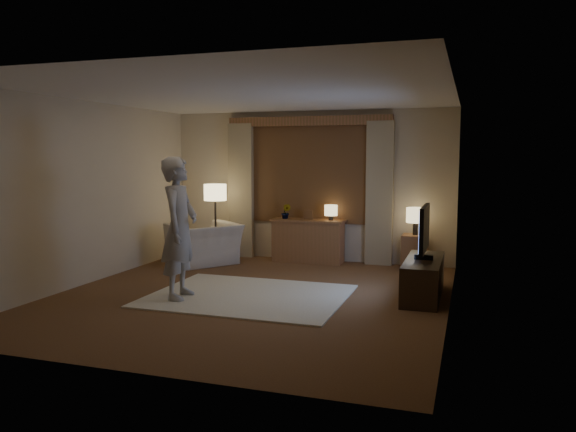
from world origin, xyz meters
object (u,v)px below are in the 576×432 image
at_px(sideboard, 308,242).
at_px(tv_stand, 423,278).
at_px(person, 180,228).
at_px(armchair, 204,244).
at_px(side_table, 415,252).

height_order(sideboard, tv_stand, sideboard).
bearing_deg(sideboard, person, -106.19).
xyz_separation_m(armchair, tv_stand, (3.71, -1.13, -0.10)).
xyz_separation_m(armchair, side_table, (3.42, 0.69, -0.07)).
bearing_deg(person, sideboard, -24.23).
bearing_deg(side_table, armchair, -168.55).
distance_m(armchair, tv_stand, 3.88).
relative_size(sideboard, side_table, 2.14).
relative_size(armchair, tv_stand, 0.76).
bearing_deg(person, tv_stand, -78.41).
xyz_separation_m(armchair, person, (0.76, -2.18, 0.57)).
height_order(side_table, person, person).
bearing_deg(side_table, tv_stand, -81.12).
distance_m(sideboard, armchair, 1.78).
relative_size(sideboard, person, 0.67).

